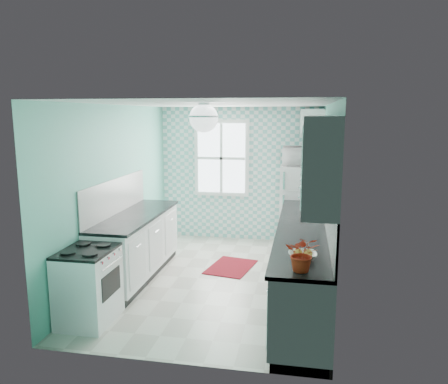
% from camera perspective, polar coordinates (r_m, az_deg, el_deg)
% --- Properties ---
extents(floor, '(3.00, 4.40, 0.02)m').
position_cam_1_polar(floor, '(6.46, -0.86, -11.44)').
color(floor, beige).
rests_on(floor, ground).
extents(ceiling, '(3.00, 4.40, 0.02)m').
position_cam_1_polar(ceiling, '(6.01, -0.92, 11.50)').
color(ceiling, white).
rests_on(ceiling, wall_back).
extents(wall_back, '(3.00, 0.02, 2.50)m').
position_cam_1_polar(wall_back, '(8.27, 2.13, 2.36)').
color(wall_back, '#61BEA8').
rests_on(wall_back, floor).
extents(wall_front, '(3.00, 0.02, 2.50)m').
position_cam_1_polar(wall_front, '(4.03, -7.12, -6.03)').
color(wall_front, '#61BEA8').
rests_on(wall_front, floor).
extents(wall_left, '(0.02, 4.40, 2.50)m').
position_cam_1_polar(wall_left, '(6.58, -13.90, 0.06)').
color(wall_left, '#61BEA8').
rests_on(wall_left, floor).
extents(wall_right, '(0.02, 4.40, 2.50)m').
position_cam_1_polar(wall_right, '(6.01, 13.38, -0.86)').
color(wall_right, '#61BEA8').
rests_on(wall_right, floor).
extents(accent_wall, '(3.00, 0.01, 2.50)m').
position_cam_1_polar(accent_wall, '(8.24, 2.11, 2.34)').
color(accent_wall, '#6DB9B3').
rests_on(accent_wall, wall_back).
extents(window, '(1.04, 0.05, 1.44)m').
position_cam_1_polar(window, '(8.24, -0.32, 4.44)').
color(window, white).
rests_on(window, wall_back).
extents(backsplash_right, '(0.02, 3.60, 0.51)m').
position_cam_1_polar(backsplash_right, '(5.63, 13.33, -2.16)').
color(backsplash_right, white).
rests_on(backsplash_right, wall_right).
extents(backsplash_left, '(0.02, 2.15, 0.51)m').
position_cam_1_polar(backsplash_left, '(6.51, -13.97, -0.54)').
color(backsplash_left, white).
rests_on(backsplash_left, wall_left).
extents(upper_cabinets_right, '(0.33, 3.20, 0.90)m').
position_cam_1_polar(upper_cabinets_right, '(5.32, 12.09, 4.88)').
color(upper_cabinets_right, white).
rests_on(upper_cabinets_right, wall_right).
extents(upper_cabinet_fridge, '(0.40, 0.74, 0.40)m').
position_cam_1_polar(upper_cabinet_fridge, '(7.73, 11.46, 9.07)').
color(upper_cabinet_fridge, white).
rests_on(upper_cabinet_fridge, wall_right).
extents(ceiling_light, '(0.34, 0.34, 0.35)m').
position_cam_1_polar(ceiling_light, '(5.23, -2.67, 9.65)').
color(ceiling_light, silver).
rests_on(ceiling_light, ceiling).
extents(base_cabinets_right, '(0.60, 3.60, 0.90)m').
position_cam_1_polar(base_cabinets_right, '(5.82, 10.16, -9.26)').
color(base_cabinets_right, white).
rests_on(base_cabinets_right, floor).
extents(countertop_right, '(0.63, 3.60, 0.04)m').
position_cam_1_polar(countertop_right, '(5.68, 10.15, -4.78)').
color(countertop_right, black).
rests_on(countertop_right, base_cabinets_right).
extents(base_cabinets_left, '(0.60, 2.15, 0.90)m').
position_cam_1_polar(base_cabinets_left, '(6.57, -11.39, -7.02)').
color(base_cabinets_left, white).
rests_on(base_cabinets_left, floor).
extents(countertop_left, '(0.63, 2.15, 0.04)m').
position_cam_1_polar(countertop_left, '(6.45, -11.41, -3.04)').
color(countertop_left, black).
rests_on(countertop_left, base_cabinets_left).
extents(fridge, '(0.65, 0.65, 1.48)m').
position_cam_1_polar(fridge, '(7.84, 9.69, -1.98)').
color(fridge, silver).
rests_on(fridge, floor).
extents(stove, '(0.56, 0.70, 0.84)m').
position_cam_1_polar(stove, '(5.33, -17.28, -11.49)').
color(stove, white).
rests_on(stove, floor).
extents(sink, '(0.57, 0.48, 0.53)m').
position_cam_1_polar(sink, '(6.46, 10.38, -2.90)').
color(sink, silver).
rests_on(sink, countertop_right).
extents(rug, '(0.77, 0.98, 0.01)m').
position_cam_1_polar(rug, '(6.94, 0.92, -9.74)').
color(rug, maroon).
rests_on(rug, floor).
extents(dish_towel, '(0.11, 0.25, 0.40)m').
position_cam_1_polar(dish_towel, '(6.74, 7.57, -6.21)').
color(dish_towel, '#5A9B90').
rests_on(dish_towel, base_cabinets_right).
extents(fruit_bowl, '(0.31, 0.31, 0.07)m').
position_cam_1_polar(fruit_bowl, '(4.47, 10.24, -8.18)').
color(fruit_bowl, white).
rests_on(fruit_bowl, countertop_right).
extents(potted_plant, '(0.33, 0.29, 0.34)m').
position_cam_1_polar(potted_plant, '(4.09, 10.27, -7.91)').
color(potted_plant, '#A81B17').
rests_on(potted_plant, countertop_right).
extents(soap_bottle, '(0.09, 0.09, 0.17)m').
position_cam_1_polar(soap_bottle, '(6.84, 10.81, -1.36)').
color(soap_bottle, '#9DB6BD').
rests_on(soap_bottle, countertop_right).
extents(microwave, '(0.60, 0.42, 0.33)m').
position_cam_1_polar(microwave, '(7.70, 9.90, 4.63)').
color(microwave, white).
rests_on(microwave, fridge).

